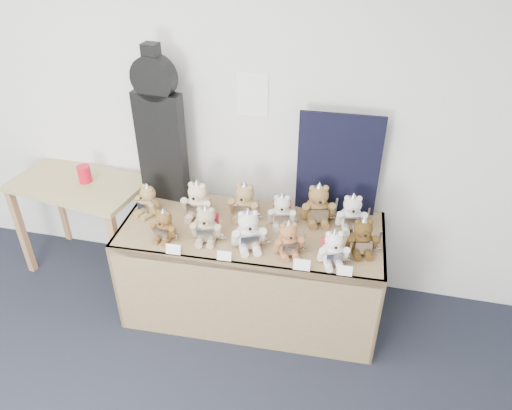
% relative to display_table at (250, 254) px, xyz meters
% --- Properties ---
extents(room_shell, '(6.00, 6.00, 6.00)m').
position_rel_display_table_xyz_m(room_shell, '(-0.10, 0.53, 0.91)').
color(room_shell, silver).
rests_on(room_shell, floor).
extents(display_table, '(1.77, 0.79, 0.72)m').
position_rel_display_table_xyz_m(display_table, '(0.00, 0.00, 0.00)').
color(display_table, brown).
rests_on(display_table, floor).
extents(side_table, '(1.03, 0.67, 0.80)m').
position_rel_display_table_xyz_m(side_table, '(-1.37, 0.25, 0.10)').
color(side_table, '#94814F').
rests_on(side_table, floor).
extents(guitar_case, '(0.34, 0.13, 1.10)m').
position_rel_display_table_xyz_m(guitar_case, '(-0.70, 0.33, 0.69)').
color(guitar_case, black).
rests_on(guitar_case, display_table).
extents(navy_board, '(0.54, 0.04, 0.72)m').
position_rel_display_table_xyz_m(navy_board, '(0.50, 0.42, 0.52)').
color(navy_board, black).
rests_on(navy_board, display_table).
extents(red_cup, '(0.09, 0.09, 0.13)m').
position_rel_display_table_xyz_m(red_cup, '(-1.30, 0.27, 0.29)').
color(red_cup, red).
rests_on(red_cup, side_table).
extents(teddy_front_far_left, '(0.19, 0.16, 0.24)m').
position_rel_display_table_xyz_m(teddy_front_far_left, '(-0.52, -0.15, 0.25)').
color(teddy_front_far_left, brown).
rests_on(teddy_front_far_left, display_table).
extents(teddy_front_left, '(0.23, 0.20, 0.28)m').
position_rel_display_table_xyz_m(teddy_front_left, '(-0.25, -0.10, 0.27)').
color(teddy_front_left, tan).
rests_on(teddy_front_left, display_table).
extents(teddy_front_centre, '(0.25, 0.24, 0.30)m').
position_rel_display_table_xyz_m(teddy_front_centre, '(0.02, -0.11, 0.28)').
color(teddy_front_centre, silver).
rests_on(teddy_front_centre, display_table).
extents(teddy_front_right, '(0.21, 0.20, 0.26)m').
position_rel_display_table_xyz_m(teddy_front_right, '(0.27, -0.12, 0.26)').
color(teddy_front_right, '#A6683F').
rests_on(teddy_front_right, display_table).
extents(teddy_front_far_right, '(0.22, 0.20, 0.26)m').
position_rel_display_table_xyz_m(teddy_front_far_right, '(0.55, -0.15, 0.26)').
color(teddy_front_far_right, white).
rests_on(teddy_front_far_right, display_table).
extents(teddy_front_end, '(0.23, 0.20, 0.27)m').
position_rel_display_table_xyz_m(teddy_front_end, '(0.71, -0.00, 0.26)').
color(teddy_front_end, '#51391B').
rests_on(teddy_front_end, display_table).
extents(teddy_back_left, '(0.24, 0.20, 0.30)m').
position_rel_display_table_xyz_m(teddy_back_left, '(-0.39, 0.14, 0.27)').
color(teddy_back_left, beige).
rests_on(teddy_back_left, display_table).
extents(teddy_back_centre_left, '(0.24, 0.20, 0.30)m').
position_rel_display_table_xyz_m(teddy_back_centre_left, '(-0.08, 0.20, 0.27)').
color(teddy_back_centre_left, '#A18150').
rests_on(teddy_back_centre_left, display_table).
extents(teddy_back_centre_right, '(0.21, 0.19, 0.26)m').
position_rel_display_table_xyz_m(teddy_back_centre_right, '(0.18, 0.17, 0.26)').
color(teddy_back_centre_right, silver).
rests_on(teddy_back_centre_right, display_table).
extents(teddy_back_right, '(0.26, 0.23, 0.31)m').
position_rel_display_table_xyz_m(teddy_back_right, '(0.41, 0.27, 0.28)').
color(teddy_back_right, olive).
rests_on(teddy_back_right, display_table).
extents(teddy_back_end, '(0.23, 0.20, 0.28)m').
position_rel_display_table_xyz_m(teddy_back_end, '(0.63, 0.24, 0.27)').
color(teddy_back_end, silver).
rests_on(teddy_back_end, display_table).
extents(teddy_back_far_left, '(0.20, 0.20, 0.25)m').
position_rel_display_table_xyz_m(teddy_back_far_left, '(-0.73, 0.09, 0.26)').
color(teddy_back_far_left, '#987947').
rests_on(teddy_back_far_left, display_table).
extents(entry_card_a, '(0.09, 0.02, 0.07)m').
position_rel_display_table_xyz_m(entry_card_a, '(-0.41, -0.29, 0.19)').
color(entry_card_a, white).
rests_on(entry_card_a, display_table).
extents(entry_card_b, '(0.09, 0.02, 0.06)m').
position_rel_display_table_xyz_m(entry_card_b, '(-0.09, -0.28, 0.19)').
color(entry_card_b, white).
rests_on(entry_card_b, display_table).
extents(entry_card_c, '(0.10, 0.03, 0.07)m').
position_rel_display_table_xyz_m(entry_card_c, '(0.38, -0.26, 0.20)').
color(entry_card_c, white).
rests_on(entry_card_c, display_table).
extents(entry_card_d, '(0.09, 0.02, 0.06)m').
position_rel_display_table_xyz_m(entry_card_d, '(0.63, -0.25, 0.19)').
color(entry_card_d, white).
rests_on(entry_card_d, display_table).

